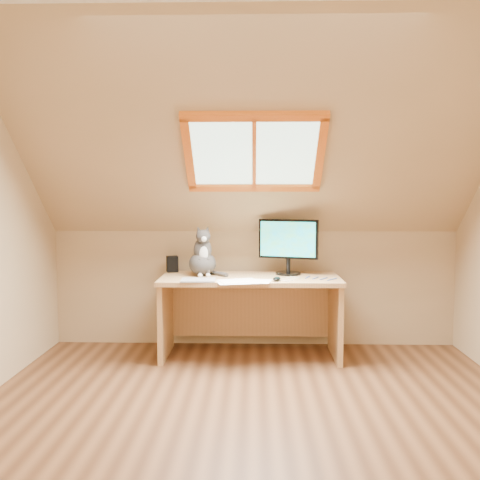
{
  "coord_description": "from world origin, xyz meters",
  "views": [
    {
      "loc": [
        0.0,
        -2.9,
        1.32
      ],
      "look_at": [
        -0.1,
        1.0,
        0.99
      ],
      "focal_mm": 40.0,
      "sensor_mm": 36.0,
      "label": 1
    }
  ],
  "objects": [
    {
      "name": "ground",
      "position": [
        0.0,
        0.0,
        0.0
      ],
      "size": [
        3.5,
        3.5,
        0.0
      ],
      "primitive_type": "plane",
      "color": "brown",
      "rests_on": "ground"
    },
    {
      "name": "room_shell",
      "position": [
        0.0,
        -0.09,
        1.43
      ],
      "size": [
        3.52,
        3.52,
        2.41
      ],
      "color": "tan",
      "rests_on": "ground"
    },
    {
      "name": "desk",
      "position": [
        -0.03,
        1.44,
        0.45
      ],
      "size": [
        1.44,
        0.63,
        0.66
      ],
      "color": "tan",
      "rests_on": "ground"
    },
    {
      "name": "monitor",
      "position": [
        0.28,
        1.5,
        0.92
      ],
      "size": [
        0.49,
        0.21,
        0.46
      ],
      "color": "black",
      "rests_on": "desk"
    },
    {
      "name": "cat",
      "position": [
        -0.42,
        1.43,
        0.81
      ],
      "size": [
        0.28,
        0.31,
        0.41
      ],
      "color": "#3E3A37",
      "rests_on": "desk"
    },
    {
      "name": "desk_speaker",
      "position": [
        -0.7,
        1.63,
        0.73
      ],
      "size": [
        0.12,
        0.12,
        0.14
      ],
      "primitive_type": "cube",
      "rotation": [
        0.0,
        0.0,
        0.27
      ],
      "color": "black",
      "rests_on": "desk"
    },
    {
      "name": "graphics_tablet",
      "position": [
        -0.43,
        1.16,
        0.66
      ],
      "size": [
        0.27,
        0.2,
        0.01
      ],
      "primitive_type": "cube",
      "rotation": [
        0.0,
        0.0,
        0.04
      ],
      "color": "#B2B2B7",
      "rests_on": "desk"
    },
    {
      "name": "mouse",
      "position": [
        0.18,
        1.16,
        0.67
      ],
      "size": [
        0.08,
        0.11,
        0.03
      ],
      "primitive_type": "ellipsoid",
      "rotation": [
        0.0,
        0.0,
        -0.26
      ],
      "color": "black",
      "rests_on": "desk"
    },
    {
      "name": "papers",
      "position": [
        -0.05,
        1.12,
        0.66
      ],
      "size": [
        0.35,
        0.3,
        0.01
      ],
      "color": "white",
      "rests_on": "desk"
    },
    {
      "name": "cables",
      "position": [
        0.42,
        1.26,
        0.66
      ],
      "size": [
        0.51,
        0.26,
        0.01
      ],
      "color": "silver",
      "rests_on": "desk"
    }
  ]
}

